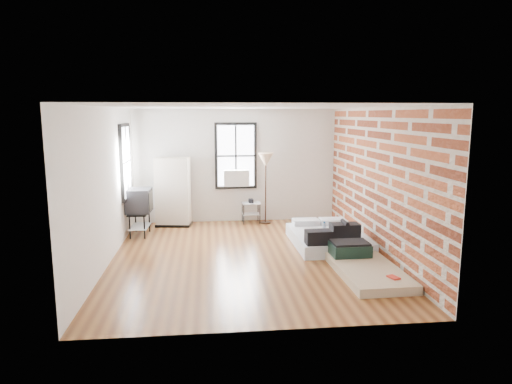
{
  "coord_description": "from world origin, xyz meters",
  "views": [
    {
      "loc": [
        -0.69,
        -8.28,
        2.67
      ],
      "look_at": [
        0.22,
        0.3,
        1.19
      ],
      "focal_mm": 32.0,
      "sensor_mm": 36.0,
      "label": 1
    }
  ],
  "objects": [
    {
      "name": "room_shell",
      "position": [
        0.23,
        0.36,
        1.74
      ],
      "size": [
        5.02,
        6.02,
        2.8
      ],
      "color": "silver",
      "rests_on": "ground"
    },
    {
      "name": "wardrobe",
      "position": [
        -1.53,
        2.65,
        0.82
      ],
      "size": [
        0.89,
        0.59,
        1.65
      ],
      "rotation": [
        0.0,
        0.0,
        -0.14
      ],
      "color": "black",
      "rests_on": "ground"
    },
    {
      "name": "mattress_bare",
      "position": [
        1.92,
        -1.07,
        0.12
      ],
      "size": [
        1.02,
        1.88,
        0.4
      ],
      "rotation": [
        0.0,
        0.0,
        0.02
      ],
      "color": "tan",
      "rests_on": "ground"
    },
    {
      "name": "side_table",
      "position": [
        0.35,
        2.72,
        0.4
      ],
      "size": [
        0.47,
        0.38,
        0.6
      ],
      "rotation": [
        0.0,
        0.0,
        0.04
      ],
      "color": "black",
      "rests_on": "ground"
    },
    {
      "name": "tv_stand",
      "position": [
        -2.21,
        1.8,
        0.75
      ],
      "size": [
        0.55,
        0.76,
        1.05
      ],
      "rotation": [
        0.0,
        0.0,
        -0.05
      ],
      "color": "black",
      "rests_on": "ground"
    },
    {
      "name": "floor_lamp",
      "position": [
        0.71,
        2.65,
        1.5
      ],
      "size": [
        0.37,
        0.37,
        1.74
      ],
      "color": "black",
      "rests_on": "ground"
    },
    {
      "name": "ground",
      "position": [
        0.0,
        0.0,
        0.0
      ],
      "size": [
        6.0,
        6.0,
        0.0
      ],
      "primitive_type": "plane",
      "color": "#5B3118",
      "rests_on": "ground"
    },
    {
      "name": "mattress_main",
      "position": [
        1.75,
        0.6,
        0.17
      ],
      "size": [
        1.44,
        1.94,
        0.62
      ],
      "rotation": [
        0.0,
        0.0,
        0.01
      ],
      "color": "white",
      "rests_on": "ground"
    }
  ]
}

